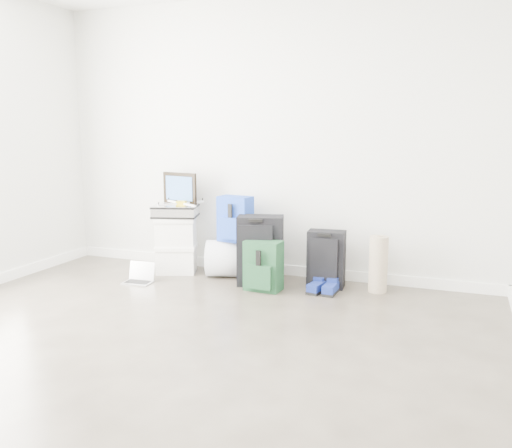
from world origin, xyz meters
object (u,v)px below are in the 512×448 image
at_px(briefcase, 175,211).
at_px(carry_on, 326,259).
at_px(boxes_stack, 176,245).
at_px(laptop, 140,278).
at_px(duffel_bag, 236,259).
at_px(large_suitcase, 260,251).

relative_size(briefcase, carry_on, 0.81).
bearing_deg(boxes_stack, laptop, -128.29).
height_order(boxes_stack, briefcase, briefcase).
distance_m(briefcase, duffel_bag, 0.78).
height_order(large_suitcase, laptop, large_suitcase).
bearing_deg(briefcase, laptop, -124.71).
bearing_deg(briefcase, large_suitcase, -24.04).
bearing_deg(laptop, large_suitcase, 13.16).
xyz_separation_m(briefcase, duffel_bag, (0.63, 0.07, -0.45)).
bearing_deg(boxes_stack, carry_on, -19.65).
distance_m(boxes_stack, duffel_bag, 0.65).
bearing_deg(boxes_stack, briefcase, 159.82).
relative_size(duffel_bag, large_suitcase, 0.90).
relative_size(boxes_stack, duffel_bag, 0.97).
relative_size(boxes_stack, large_suitcase, 0.87).
bearing_deg(duffel_bag, laptop, -163.29).
distance_m(briefcase, large_suitcase, 1.01).
bearing_deg(laptop, duffel_bag, 30.07).
distance_m(boxes_stack, briefcase, 0.34).
bearing_deg(duffel_bag, large_suitcase, -47.72).
bearing_deg(briefcase, boxes_stack, -16.60).
height_order(briefcase, large_suitcase, briefcase).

